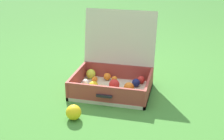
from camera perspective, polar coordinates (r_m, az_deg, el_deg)
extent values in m
plane|color=#3D7A2D|center=(2.30, -0.67, -4.10)|extent=(16.00, 16.00, 0.00)
cube|color=beige|center=(2.29, 0.00, -3.85)|extent=(0.57, 0.43, 0.03)
cube|color=#9E3D33|center=(2.34, -6.57, -1.82)|extent=(0.02, 0.43, 0.14)
cube|color=#9E3D33|center=(2.23, 6.93, -3.21)|extent=(0.02, 0.43, 0.14)
cube|color=#9E3D33|center=(2.09, -1.35, -4.85)|extent=(0.53, 0.02, 0.14)
cube|color=#9E3D33|center=(2.45, 1.15, -0.53)|extent=(0.53, 0.02, 0.14)
cube|color=beige|center=(2.41, 1.48, 6.17)|extent=(0.57, 0.11, 0.43)
cube|color=black|center=(2.07, -1.50, -4.95)|extent=(0.11, 0.02, 0.02)
sphere|color=red|center=(2.26, 0.40, -2.80)|extent=(0.08, 0.08, 0.08)
sphere|color=#CCDB38|center=(2.46, -4.01, -0.71)|extent=(0.08, 0.08, 0.08)
sphere|color=orange|center=(2.23, -5.49, -3.57)|extent=(0.06, 0.06, 0.06)
sphere|color=orange|center=(2.40, 0.45, -1.70)|extent=(0.05, 0.05, 0.05)
sphere|color=orange|center=(2.23, 3.21, -3.29)|extent=(0.08, 0.08, 0.08)
sphere|color=orange|center=(2.20, -0.10, -3.98)|extent=(0.05, 0.05, 0.05)
sphere|color=red|center=(2.38, 5.45, -1.83)|extent=(0.06, 0.06, 0.06)
sphere|color=#D1B784|center=(2.25, -1.81, -3.27)|extent=(0.05, 0.05, 0.05)
sphere|color=orange|center=(2.43, -0.91, -1.25)|extent=(0.06, 0.06, 0.06)
sphere|color=orange|center=(2.40, -3.26, -1.77)|extent=(0.05, 0.05, 0.05)
sphere|color=navy|center=(2.32, 4.54, -2.41)|extent=(0.06, 0.06, 0.06)
sphere|color=white|center=(2.34, -5.00, -2.35)|extent=(0.05, 0.05, 0.05)
sphere|color=yellow|center=(2.25, -3.51, -3.05)|extent=(0.07, 0.07, 0.07)
sphere|color=red|center=(2.10, 5.02, -5.30)|extent=(0.06, 0.06, 0.06)
sphere|color=purple|center=(2.15, -0.10, -4.52)|extent=(0.06, 0.06, 0.06)
sphere|color=#CCDB38|center=(2.15, 2.63, -4.48)|extent=(0.07, 0.07, 0.07)
sphere|color=yellow|center=(1.95, -7.25, -7.91)|extent=(0.10, 0.10, 0.10)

